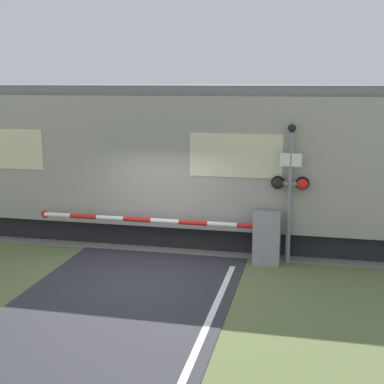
# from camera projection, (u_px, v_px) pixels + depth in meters

# --- Properties ---
(ground_plane) EXTENTS (80.00, 80.00, 0.00)m
(ground_plane) POSITION_uv_depth(u_px,v_px,m) (143.00, 277.00, 11.33)
(ground_plane) COLOR #5B6B3D
(track_bed) EXTENTS (36.00, 3.20, 0.13)m
(track_bed) POSITION_uv_depth(u_px,v_px,m) (180.00, 234.00, 14.39)
(track_bed) COLOR slate
(track_bed) RESTS_ON ground_plane
(train) EXTENTS (21.42, 2.85, 3.98)m
(train) POSITION_uv_depth(u_px,v_px,m) (33.00, 156.00, 14.89)
(train) COLOR black
(train) RESTS_ON ground_plane
(crossing_barrier) EXTENTS (5.84, 0.44, 1.19)m
(crossing_barrier) POSITION_uv_depth(u_px,v_px,m) (246.00, 235.00, 12.14)
(crossing_barrier) COLOR gray
(crossing_barrier) RESTS_ON ground_plane
(signal_post) EXTENTS (0.84, 0.26, 3.15)m
(signal_post) POSITION_uv_depth(u_px,v_px,m) (290.00, 185.00, 11.88)
(signal_post) COLOR gray
(signal_post) RESTS_ON ground_plane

